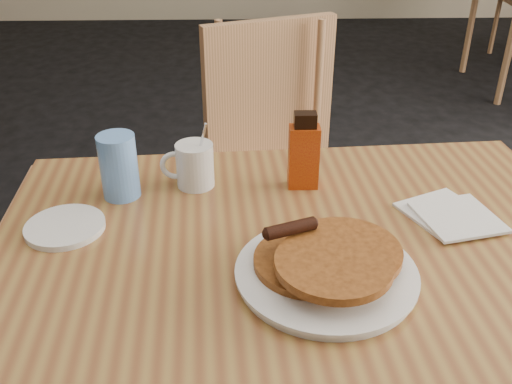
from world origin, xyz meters
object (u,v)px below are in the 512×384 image
syrup_bottle (304,153)px  chair_main_far (270,151)px  blue_tumbler (119,166)px  coffee_mug (194,164)px  pancake_plate (327,267)px  main_table (300,257)px

syrup_bottle → chair_main_far: bearing=94.5°
chair_main_far → blue_tumbler: (-0.34, -0.57, 0.25)m
chair_main_far → coffee_mug: chair_main_far is taller
pancake_plate → coffee_mug: bearing=126.3°
chair_main_far → blue_tumbler: size_ratio=7.01×
coffee_mug → syrup_bottle: (0.23, -0.01, 0.03)m
coffee_mug → pancake_plate: bearing=-71.6°
coffee_mug → blue_tumbler: 0.16m
blue_tumbler → pancake_plate: bearing=-36.5°
pancake_plate → blue_tumbler: size_ratio=2.25×
syrup_bottle → blue_tumbler: size_ratio=1.24×
coffee_mug → main_table: bearing=-62.7°
chair_main_far → pancake_plate: 0.89m
pancake_plate → coffee_mug: size_ratio=2.03×
pancake_plate → coffee_mug: 0.41m
pancake_plate → blue_tumbler: blue_tumbler is taller
main_table → pancake_plate: pancake_plate is taller
chair_main_far → syrup_bottle: 0.60m
main_table → chair_main_far: bearing=91.4°
main_table → coffee_mug: size_ratio=8.17×
chair_main_far → pancake_plate: (0.05, -0.86, 0.20)m
syrup_bottle → main_table: bearing=-96.1°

